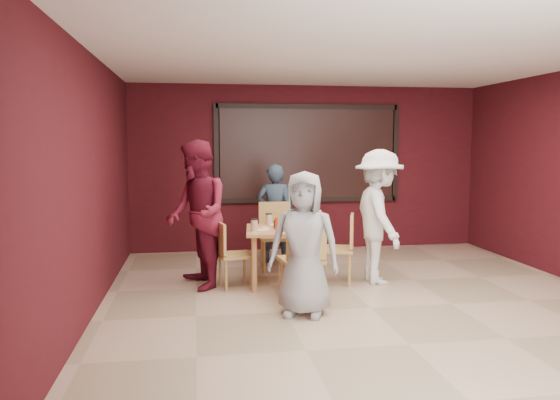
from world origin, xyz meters
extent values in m
plane|color=tan|center=(0.00, 0.00, 0.00)|extent=(7.00, 7.00, 0.00)
cube|color=black|center=(0.00, 3.45, 1.65)|extent=(3.00, 0.02, 1.50)
cube|color=tan|center=(-0.81, 1.17, 0.71)|extent=(1.01, 1.01, 0.04)
cylinder|color=tan|center=(-1.14, 1.57, 0.35)|extent=(0.07, 0.07, 0.69)
cylinder|color=tan|center=(-0.40, 1.50, 0.35)|extent=(0.07, 0.07, 0.69)
cylinder|color=tan|center=(-1.21, 0.84, 0.35)|extent=(0.07, 0.07, 0.69)
cylinder|color=tan|center=(-0.47, 0.76, 0.35)|extent=(0.07, 0.07, 0.69)
cylinder|color=white|center=(-0.81, 0.88, 0.74)|extent=(0.23, 0.23, 0.01)
cone|color=gold|center=(-0.81, 0.88, 0.75)|extent=(0.21, 0.21, 0.02)
cylinder|color=#F5DDC3|center=(-0.68, 0.79, 0.80)|extent=(0.09, 0.09, 0.14)
cylinder|color=black|center=(-0.68, 0.79, 0.88)|extent=(0.09, 0.09, 0.01)
cylinder|color=white|center=(-0.81, 1.46, 0.74)|extent=(0.23, 0.23, 0.01)
cone|color=gold|center=(-0.81, 1.46, 0.75)|extent=(0.21, 0.21, 0.02)
cylinder|color=#F5DDC3|center=(-0.93, 1.55, 0.80)|extent=(0.09, 0.09, 0.14)
cylinder|color=black|center=(-0.93, 1.55, 0.88)|extent=(0.09, 0.09, 0.01)
cylinder|color=white|center=(-1.10, 1.17, 0.74)|extent=(0.23, 0.23, 0.01)
cone|color=gold|center=(-1.10, 1.17, 0.75)|extent=(0.21, 0.21, 0.02)
cylinder|color=#F5DDC3|center=(-1.19, 1.04, 0.80)|extent=(0.09, 0.09, 0.14)
cylinder|color=black|center=(-1.19, 1.04, 0.88)|extent=(0.09, 0.09, 0.01)
cylinder|color=white|center=(-0.51, 1.17, 0.74)|extent=(0.23, 0.23, 0.01)
cone|color=gold|center=(-0.51, 1.17, 0.75)|extent=(0.21, 0.21, 0.02)
cylinder|color=#F5DDC3|center=(-0.42, 1.30, 0.80)|extent=(0.09, 0.09, 0.14)
cylinder|color=black|center=(-0.42, 1.30, 0.88)|extent=(0.09, 0.09, 0.01)
cylinder|color=white|center=(-0.73, 1.14, 0.78)|extent=(0.06, 0.06, 0.10)
cylinder|color=white|center=(-0.79, 1.09, 0.77)|extent=(0.05, 0.05, 0.08)
cylinder|color=#B7370D|center=(-0.88, 1.12, 0.80)|extent=(0.07, 0.07, 0.15)
cube|color=black|center=(-0.86, 1.23, 0.78)|extent=(0.11, 0.06, 0.10)
cube|color=tan|center=(-0.71, 0.42, 0.48)|extent=(0.51, 0.51, 0.04)
cylinder|color=tan|center=(-0.55, 0.63, 0.23)|extent=(0.04, 0.04, 0.45)
cylinder|color=tan|center=(-0.92, 0.58, 0.23)|extent=(0.04, 0.04, 0.45)
cylinder|color=tan|center=(-0.50, 0.25, 0.23)|extent=(0.04, 0.04, 0.45)
cylinder|color=tan|center=(-0.88, 0.21, 0.23)|extent=(0.04, 0.04, 0.45)
cube|color=tan|center=(-0.69, 0.21, 0.74)|extent=(0.47, 0.09, 0.44)
cube|color=tan|center=(-0.77, 1.96, 0.48)|extent=(0.49, 0.49, 0.04)
cylinder|color=tan|center=(-0.97, 1.78, 0.23)|extent=(0.04, 0.04, 0.46)
cylinder|color=tan|center=(-0.59, 1.76, 0.23)|extent=(0.04, 0.04, 0.46)
cylinder|color=tan|center=(-0.96, 2.16, 0.23)|extent=(0.04, 0.04, 0.46)
cylinder|color=tan|center=(-0.58, 2.14, 0.23)|extent=(0.04, 0.04, 0.46)
cube|color=tan|center=(-0.76, 2.17, 0.75)|extent=(0.47, 0.06, 0.45)
cube|color=tan|center=(-1.42, 1.11, 0.42)|extent=(0.47, 0.47, 0.04)
cylinder|color=tan|center=(-1.23, 0.98, 0.20)|extent=(0.03, 0.03, 0.40)
cylinder|color=tan|center=(-1.29, 1.30, 0.20)|extent=(0.03, 0.03, 0.40)
cylinder|color=tan|center=(-1.55, 0.92, 0.20)|extent=(0.03, 0.03, 0.40)
cylinder|color=tan|center=(-1.61, 1.24, 0.20)|extent=(0.03, 0.03, 0.40)
cube|color=tan|center=(-1.60, 1.07, 0.65)|extent=(0.11, 0.40, 0.39)
cube|color=tan|center=(-0.10, 1.12, 0.45)|extent=(0.55, 0.55, 0.04)
cylinder|color=tan|center=(-0.22, 1.35, 0.21)|extent=(0.04, 0.04, 0.43)
cylinder|color=tan|center=(-0.33, 1.01, 0.21)|extent=(0.04, 0.04, 0.43)
cylinder|color=tan|center=(0.12, 1.24, 0.21)|extent=(0.04, 0.04, 0.43)
cylinder|color=tan|center=(0.01, 0.90, 0.21)|extent=(0.04, 0.04, 0.43)
cube|color=tan|center=(0.09, 1.06, 0.70)|extent=(0.17, 0.43, 0.42)
imported|color=gray|center=(-0.78, -0.12, 0.77)|extent=(0.88, 0.73, 1.54)
imported|color=#2C3D4E|center=(-0.72, 2.47, 0.76)|extent=(0.62, 0.48, 1.52)
imported|color=maroon|center=(-1.90, 1.17, 0.94)|extent=(0.90, 1.05, 1.88)
imported|color=silver|center=(0.45, 1.07, 0.87)|extent=(0.66, 1.13, 1.75)
camera|label=1|loc=(-1.90, -5.69, 1.83)|focal=35.00mm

